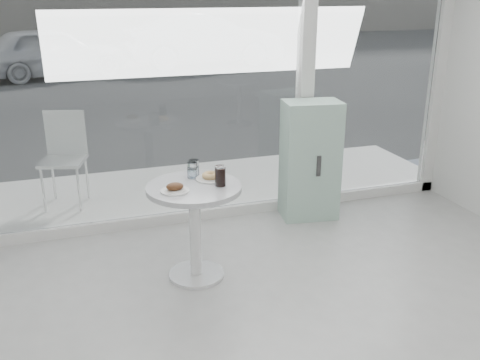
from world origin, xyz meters
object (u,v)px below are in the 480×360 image
object	(u,v)px
patio_chair	(64,152)
car_white	(52,52)
cola_glass	(220,176)
plate_donut	(211,177)
water_tumbler_a	(192,171)
plate_fritter	(175,188)
water_tumbler_b	(194,169)
mint_cabinet	(310,160)
main_table	(195,213)
car_silver	(204,40)

from	to	relation	value
patio_chair	car_white	world-z (taller)	car_white
car_white	cola_glass	world-z (taller)	car_white
plate_donut	water_tumbler_a	world-z (taller)	water_tumbler_a
plate_fritter	water_tumbler_b	size ratio (longest dim) A/B	1.63
patio_chair	car_white	xyz separation A→B (m)	(-0.14, 9.14, 0.04)
mint_cabinet	cola_glass	size ratio (longest dim) A/B	7.54
car_white	plate_donut	size ratio (longest dim) A/B	15.97
patio_chair	water_tumbler_a	size ratio (longest dim) A/B	7.67
mint_cabinet	cola_glass	world-z (taller)	mint_cabinet
patio_chair	cola_glass	distance (m)	2.20
water_tumbler_b	cola_glass	xyz separation A→B (m)	(0.13, -0.28, 0.02)
main_table	car_silver	world-z (taller)	car_silver
patio_chair	plate_donut	bearing A→B (deg)	-42.06
plate_donut	water_tumbler_a	bearing A→B (deg)	146.17
water_tumbler_b	car_silver	bearing A→B (deg)	75.00
patio_chair	plate_donut	xyz separation A→B (m)	(1.07, -1.73, 0.20)
water_tumbler_a	cola_glass	xyz separation A→B (m)	(0.16, -0.24, 0.02)
car_white	plate_fritter	distance (m)	11.07
plate_fritter	plate_donut	distance (m)	0.36
mint_cabinet	water_tumbler_a	xyz separation A→B (m)	(-1.33, -0.65, 0.24)
plate_donut	patio_chair	bearing A→B (deg)	121.82
main_table	cola_glass	xyz separation A→B (m)	(0.19, -0.06, 0.29)
plate_donut	water_tumbler_b	size ratio (longest dim) A/B	1.80
car_silver	cola_glass	distance (m)	12.29
car_silver	water_tumbler_a	distance (m)	12.09
patio_chair	water_tumbler_b	world-z (taller)	patio_chair
car_white	mint_cabinet	bearing A→B (deg)	176.53
cola_glass	main_table	bearing A→B (deg)	161.46
main_table	cola_glass	distance (m)	0.36
water_tumbler_a	plate_fritter	bearing A→B (deg)	-126.25
car_silver	main_table	bearing A→B (deg)	162.65
car_silver	cola_glass	xyz separation A→B (m)	(-2.98, -11.92, 0.10)
plate_donut	mint_cabinet	bearing A→B (deg)	31.33
car_white	car_silver	xyz separation A→B (m)	(4.23, 0.89, 0.10)
patio_chair	plate_fritter	distance (m)	2.06
main_table	plate_fritter	xyz separation A→B (m)	(-0.16, -0.08, 0.25)
plate_fritter	water_tumbler_a	distance (m)	0.32
main_table	mint_cabinet	distance (m)	1.59
patio_chair	plate_fritter	world-z (taller)	patio_chair
car_white	cola_glass	xyz separation A→B (m)	(1.24, -11.02, 0.21)
car_silver	car_white	bearing A→B (deg)	99.58
mint_cabinet	plate_fritter	bearing A→B (deg)	-140.97
car_white	plate_fritter	world-z (taller)	car_white
water_tumbler_b	cola_glass	world-z (taller)	cola_glass
water_tumbler_b	plate_donut	bearing A→B (deg)	-51.37
main_table	car_white	xyz separation A→B (m)	(-1.05, 10.96, 0.09)
water_tumbler_b	mint_cabinet	bearing A→B (deg)	24.95
car_silver	plate_fritter	xyz separation A→B (m)	(-3.33, -11.93, 0.05)
water_tumbler_a	plate_donut	bearing A→B (deg)	-33.83
plate_fritter	water_tumbler_a	xyz separation A→B (m)	(0.19, 0.26, 0.03)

